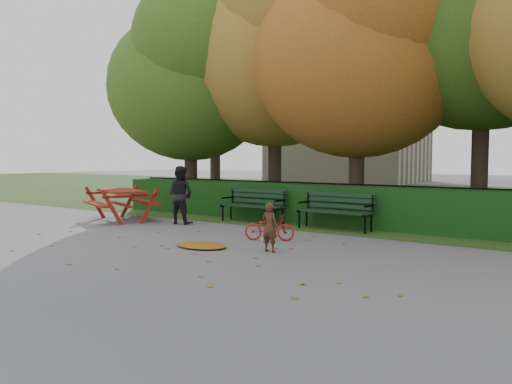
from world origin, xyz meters
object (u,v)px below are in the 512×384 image
Objects in this scene: tree_f at (217,62)px; bench_right at (336,208)px; tree_b at (280,43)px; picnic_table at (121,196)px; tree_a at (192,74)px; bicycle at (269,228)px; tree_c at (366,43)px; adult at (180,195)px; child at (270,227)px; bench_left at (254,203)px.

tree_f is 5.10× the size of bench_right.
tree_b is 3.62× the size of picnic_table.
tree_a is at bearing 163.39° from bench_right.
bench_right reaches higher than bicycle.
tree_b is at bearing 166.55° from tree_c.
tree_b reaches higher than adult.
tree_c is at bearing -25.98° from bicycle.
child is 4.46m from adult.
adult is (-3.77, -1.38, 0.23)m from bench_right.
tree_a is at bearing -36.74° from child.
picnic_table is 2.34× the size of bicycle.
picnic_table reaches higher than bench_right.
tree_f is at bearing 132.82° from picnic_table.
tree_f is 6.12× the size of adult.
tree_f is at bearing 152.01° from tree_b.
tree_c is (6.02, 0.38, 0.30)m from tree_a.
tree_c is at bearing -13.45° from tree_b.
tree_a is at bearing 31.14° from bicycle.
picnic_table is (-5.32, -4.06, -4.17)m from tree_c.
tree_b reaches higher than bench_left.
bicycle is at bearing -44.84° from tree_f.
tree_c is (3.28, -0.78, -0.58)m from tree_b.
bench_left is at bearing -69.42° from tree_b.
bench_left is 1.74× the size of bicycle.
tree_a is at bearing -62.02° from tree_f.
child is (6.55, -5.12, -4.07)m from tree_a.
tree_f is 9.56m from bench_left.
tree_c is 5.31m from bench_left.
tree_f is 11.19m from bench_right.
tree_b reaches higher than bench_right.
tree_a reaches higher than bench_right.
tree_c is 6.49m from adult.
tree_a is 0.85× the size of tree_b.
tree_b is 8.86m from child.
bench_right is (2.40, 0.00, 0.00)m from bench_left.
bicycle is (3.34, -0.84, -0.48)m from adult.
tree_c is 7.05m from child.
adult is at bearing 51.96° from bicycle.
tree_a is at bearing -62.27° from adult.
tree_f is at bearing -67.15° from adult.
tree_c reaches higher than bench_right.
tree_f reaches higher than tree_c.
bench_left is 2.98m from bicycle.
tree_f is 9.60m from adult.
tree_f is 12.27m from bicycle.
tree_c is 3.30× the size of picnic_table.
bench_right is (8.23, -5.54, -5.17)m from tree_f.
child is (2.66, -3.25, -0.07)m from bench_left.
bench_left is at bearing -144.82° from adult.
tree_a reaches higher than child.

